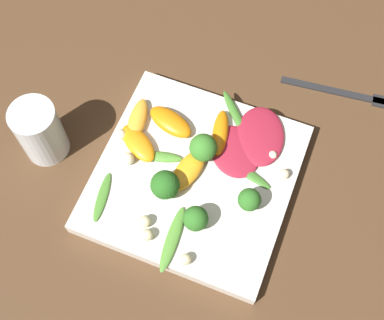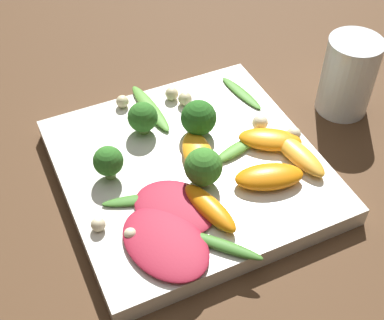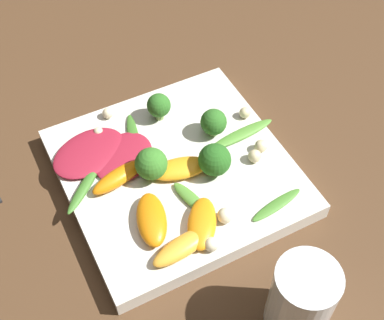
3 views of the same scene
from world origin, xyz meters
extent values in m
plane|color=#4C331E|center=(0.00, 0.00, 0.00)|extent=(2.40, 2.40, 0.00)
cube|color=silver|center=(0.00, 0.00, 0.01)|extent=(0.27, 0.27, 0.02)
cylinder|color=white|center=(-0.22, -0.03, 0.05)|extent=(0.06, 0.06, 0.10)
cube|color=#262628|center=(0.16, 0.22, 0.00)|extent=(0.18, 0.03, 0.01)
ellipsoid|color=maroon|center=(0.04, 0.05, 0.03)|extent=(0.11, 0.11, 0.01)
ellipsoid|color=maroon|center=(0.07, 0.09, 0.03)|extent=(0.09, 0.11, 0.01)
ellipsoid|color=orange|center=(0.01, 0.07, 0.03)|extent=(0.04, 0.08, 0.02)
ellipsoid|color=orange|center=(-0.01, 0.00, 0.03)|extent=(0.05, 0.08, 0.02)
ellipsoid|color=orange|center=(-0.09, 0.01, 0.03)|extent=(0.08, 0.06, 0.02)
ellipsoid|color=orange|center=(-0.06, 0.06, 0.03)|extent=(0.08, 0.05, 0.02)
ellipsoid|color=#FCAD33|center=(-0.11, 0.04, 0.03)|extent=(0.04, 0.08, 0.02)
cylinder|color=#7A9E51|center=(0.08, -0.02, 0.03)|extent=(0.01, 0.01, 0.01)
sphere|color=#2D6B23|center=(0.08, -0.02, 0.05)|extent=(0.03, 0.03, 0.03)
cylinder|color=#84AD5B|center=(0.00, 0.03, 0.03)|extent=(0.01, 0.01, 0.01)
sphere|color=#387A28|center=(0.00, 0.03, 0.05)|extent=(0.04, 0.04, 0.04)
cylinder|color=#7A9E51|center=(0.03, -0.07, 0.03)|extent=(0.01, 0.01, 0.01)
sphere|color=#2D6B23|center=(0.03, -0.07, 0.05)|extent=(0.03, 0.03, 0.03)
cylinder|color=#7A9E51|center=(-0.03, -0.04, 0.03)|extent=(0.01, 0.01, 0.01)
sphere|color=#26601E|center=(-0.03, -0.04, 0.05)|extent=(0.04, 0.04, 0.04)
ellipsoid|color=#3D7528|center=(0.02, 0.11, 0.03)|extent=(0.07, 0.07, 0.01)
ellipsoid|color=#3D7528|center=(0.06, 0.03, 0.03)|extent=(0.09, 0.04, 0.01)
ellipsoid|color=#47842D|center=(-0.11, -0.08, 0.03)|extent=(0.03, 0.08, 0.00)
ellipsoid|color=#518E33|center=(-0.05, 0.01, 0.03)|extent=(0.06, 0.03, 0.01)
ellipsoid|color=#518E33|center=(0.01, -0.10, 0.03)|extent=(0.02, 0.09, 0.01)
sphere|color=beige|center=(-0.02, -0.11, 0.03)|extent=(0.02, 0.02, 0.02)
sphere|color=beige|center=(-0.12, 0.02, 0.03)|extent=(0.02, 0.02, 0.02)
sphere|color=beige|center=(-0.04, -0.09, 0.03)|extent=(0.02, 0.02, 0.02)
sphere|color=beige|center=(0.03, -0.12, 0.03)|extent=(0.02, 0.02, 0.02)
sphere|color=beige|center=(0.09, 0.07, 0.03)|extent=(0.01, 0.01, 0.01)
sphere|color=beige|center=(-0.09, -0.02, 0.03)|extent=(0.02, 0.02, 0.02)
sphere|color=beige|center=(0.12, 0.04, 0.03)|extent=(0.01, 0.01, 0.01)
camera|label=1|loc=(0.11, -0.28, 0.71)|focal=50.00mm
camera|label=2|loc=(0.17, 0.36, 0.44)|focal=50.00mm
camera|label=3|loc=(-0.37, 0.17, 0.55)|focal=50.00mm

